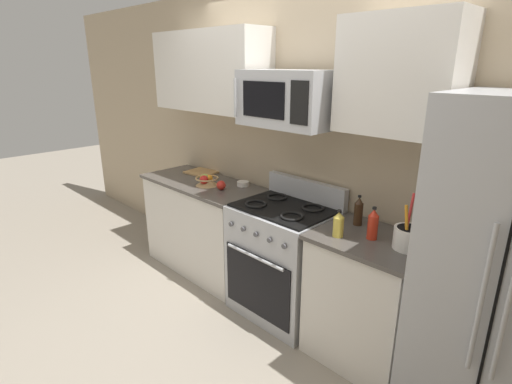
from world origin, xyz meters
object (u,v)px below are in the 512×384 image
Objects in this scene: bottle_oil at (338,224)px; apple_loose at (221,185)px; bottle_soy at (358,211)px; cutting_board at (201,172)px; range_oven at (283,259)px; microwave at (289,99)px; bottle_hot_sauce at (373,224)px; utensil_crock at (409,237)px; fruit_basket at (206,180)px; prep_bowl at (243,183)px.

apple_loose is at bearing 175.46° from bottle_oil.
cutting_board is at bearing 178.14° from bottle_soy.
microwave reaches higher than range_oven.
apple_loose is at bearing -179.18° from bottle_hot_sauce.
utensil_crock reaches higher than bottle_oil.
bottle_oil reaches higher than fruit_basket.
bottle_soy is at bearing 93.03° from bottle_oil.
apple_loose is (-0.71, -0.03, 0.48)m from range_oven.
bottle_soy is 1.94× the size of prep_bowl.
range_oven is 0.79m from bottle_soy.
utensil_crock is 4.18× the size of apple_loose.
bottle_oil is at bearing -86.97° from bottle_soy.
bottle_soy is (0.57, 0.10, -0.73)m from microwave.
bottle_soy reaches higher than range_oven.
utensil_crock is at bearing -0.56° from microwave.
bottle_soy is 1.00× the size of bottle_hot_sauce.
microwave is at bearing 164.51° from bottle_oil.
microwave is (-0.00, 0.03, 1.26)m from range_oven.
apple_loose is 0.62m from cutting_board.
fruit_basket reaches higher than prep_bowl.
fruit_basket reaches higher than cutting_board.
cutting_board is 2.63× the size of prep_bowl.
utensil_crock is 1.61× the size of bottle_soy.
utensil_crock is 1.61× the size of bottle_hot_sauce.
bottle_soy is 1.23m from prep_bowl.
bottle_oil reaches higher than prep_bowl.
fruit_basket is at bearing -178.93° from bottle_hot_sauce.
bottle_hot_sauce is at bearing 0.82° from apple_loose.
prep_bowl reaches higher than cutting_board.
microwave is 1.54m from cutting_board.
bottle_oil is 0.85× the size of bottle_hot_sauce.
range_oven is at bearing 2.62° from apple_loose.
fruit_basket is 0.44m from cutting_board.
bottle_hot_sauce reaches higher than apple_loose.
range_oven is 0.92m from bottle_hot_sauce.
utensil_crock is at bearing -5.86° from prep_bowl.
range_oven is 0.86m from apple_loose.
prep_bowl is (0.63, -0.00, 0.01)m from cutting_board.
cutting_board is 1.90m from bottle_oil.
fruit_basket is at bearing -178.23° from utensil_crock.
cutting_board is 0.63m from prep_bowl.
apple_loose is 1.30m from bottle_oil.
bottle_hot_sauce is 1.94× the size of prep_bowl.
microwave is 3.89× the size of bottle_oil.
microwave is 0.96m from bottle_oil.
microwave is at bearing 177.18° from bottle_hot_sauce.
bottle_soy is (1.28, 0.16, 0.06)m from apple_loose.
apple_loose is 0.28× the size of cutting_board.
bottle_soy reaches higher than apple_loose.
bottle_oil is at bearing -13.14° from range_oven.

